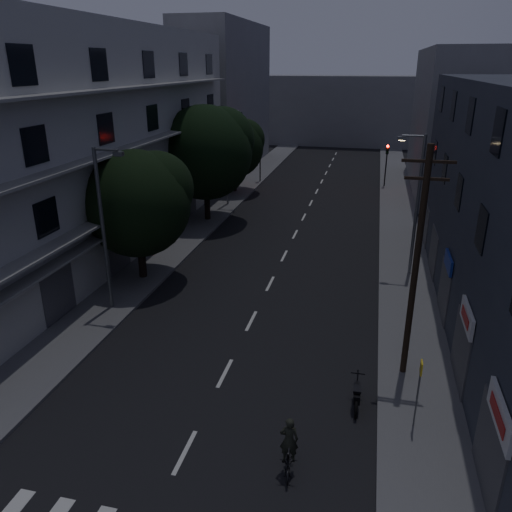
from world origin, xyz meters
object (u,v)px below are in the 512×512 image
at_px(motorcycle, 357,396).
at_px(cyclist, 289,453).
at_px(utility_pole, 416,262).
at_px(bus_stop_sign, 419,382).

height_order(motorcycle, cyclist, cyclist).
bearing_deg(utility_pole, cyclist, -120.70).
relative_size(utility_pole, motorcycle, 4.99).
height_order(utility_pole, cyclist, utility_pole).
relative_size(bus_stop_sign, cyclist, 1.30).
distance_m(bus_stop_sign, cyclist, 4.92).
bearing_deg(cyclist, motorcycle, 53.81).
relative_size(bus_stop_sign, motorcycle, 1.40).
bearing_deg(bus_stop_sign, cyclist, -143.68).
distance_m(utility_pole, motorcycle, 5.34).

